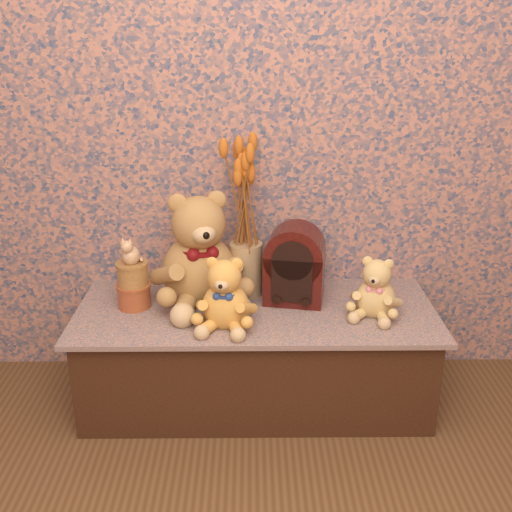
% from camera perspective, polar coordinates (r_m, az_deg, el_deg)
% --- Properties ---
extents(display_shelf, '(1.41, 0.60, 0.41)m').
position_cam_1_polar(display_shelf, '(2.49, -0.01, -9.18)').
color(display_shelf, '#375071').
rests_on(display_shelf, ground).
extents(teddy_large, '(0.50, 0.55, 0.49)m').
position_cam_1_polar(teddy_large, '(2.39, -5.46, 1.20)').
color(teddy_large, '#AC8142').
rests_on(teddy_large, display_shelf).
extents(teddy_medium, '(0.27, 0.30, 0.29)m').
position_cam_1_polar(teddy_medium, '(2.21, -2.91, -3.11)').
color(teddy_medium, gold).
rests_on(teddy_medium, display_shelf).
extents(teddy_small, '(0.28, 0.30, 0.25)m').
position_cam_1_polar(teddy_small, '(2.34, 11.28, -2.60)').
color(teddy_small, tan).
rests_on(teddy_small, display_shelf).
extents(cathedral_radio, '(0.26, 0.21, 0.32)m').
position_cam_1_polar(cathedral_radio, '(2.40, 3.66, -0.71)').
color(cathedral_radio, '#390E0A').
rests_on(cathedral_radio, display_shelf).
extents(ceramic_vase, '(0.16, 0.16, 0.22)m').
position_cam_1_polar(ceramic_vase, '(2.48, -0.94, -1.23)').
color(ceramic_vase, tan).
rests_on(ceramic_vase, display_shelf).
extents(dried_stalks, '(0.25, 0.25, 0.47)m').
position_cam_1_polar(dried_stalks, '(2.37, -0.99, 6.53)').
color(dried_stalks, '#CA6820').
rests_on(dried_stalks, ceramic_vase).
extents(biscuit_tin_lower, '(0.14, 0.14, 0.09)m').
position_cam_1_polar(biscuit_tin_lower, '(2.44, -11.39, -3.70)').
color(biscuit_tin_lower, '#B87036').
rests_on(biscuit_tin_lower, display_shelf).
extents(biscuit_tin_upper, '(0.15, 0.15, 0.09)m').
position_cam_1_polar(biscuit_tin_upper, '(2.40, -11.55, -1.69)').
color(biscuit_tin_upper, tan).
rests_on(biscuit_tin_upper, biscuit_tin_lower).
extents(cat_figurine, '(0.10, 0.11, 0.11)m').
position_cam_1_polar(cat_figurine, '(2.36, -11.72, 0.61)').
color(cat_figurine, silver).
rests_on(cat_figurine, biscuit_tin_upper).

